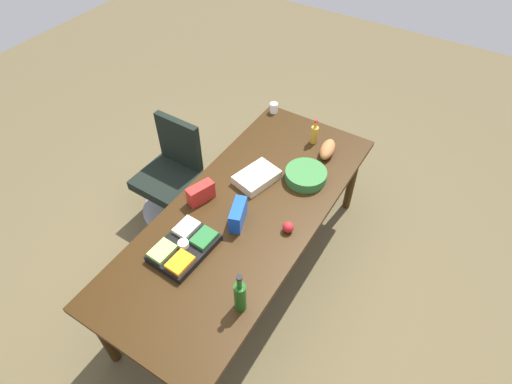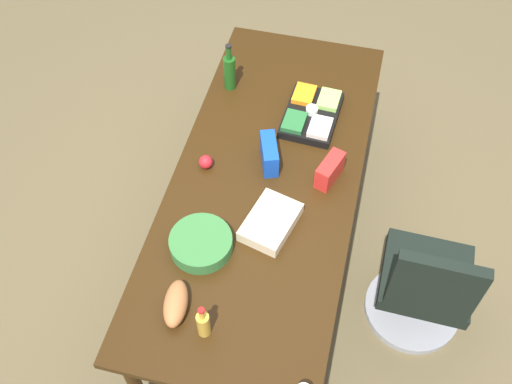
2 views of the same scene
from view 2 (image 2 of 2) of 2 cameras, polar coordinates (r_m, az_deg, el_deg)
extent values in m
plane|color=brown|center=(3.93, 0.81, -5.59)|extent=(10.00, 10.00, 0.00)
cube|color=black|center=(3.32, 0.96, 1.12)|extent=(2.40, 1.00, 0.04)
cylinder|color=black|center=(4.40, -1.02, 10.17)|extent=(0.07, 0.07, 0.73)
cylinder|color=black|center=(3.24, -11.32, -17.05)|extent=(0.07, 0.07, 0.73)
cylinder|color=black|center=(4.32, 9.68, 8.25)|extent=(0.07, 0.07, 0.73)
cylinder|color=gray|center=(3.83, 14.35, -10.52)|extent=(0.56, 0.56, 0.05)
cylinder|color=gray|center=(3.65, 15.00, -9.07)|extent=(0.06, 0.06, 0.36)
cube|color=black|center=(3.50, 15.63, -7.67)|extent=(0.49, 0.49, 0.09)
cube|color=black|center=(3.15, 16.35, -8.59)|extent=(0.07, 0.43, 0.46)
cylinder|color=#326E33|center=(3.03, -5.17, -4.80)|extent=(0.35, 0.35, 0.08)
cylinder|color=gold|center=(2.78, -4.94, -12.24)|extent=(0.06, 0.06, 0.15)
cylinder|color=gold|center=(2.69, -5.09, -11.31)|extent=(0.03, 0.03, 0.06)
cylinder|color=red|center=(2.65, -5.15, -10.99)|extent=(0.03, 0.03, 0.01)
cylinder|color=#184B15|center=(3.71, -2.48, 11.06)|extent=(0.09, 0.09, 0.22)
cylinder|color=#184B15|center=(3.61, -2.57, 12.87)|extent=(0.04, 0.04, 0.09)
cylinder|color=black|center=(3.58, -2.60, 13.47)|extent=(0.04, 0.04, 0.01)
cube|color=black|center=(3.59, 5.20, 7.16)|extent=(0.44, 0.32, 0.05)
cube|color=orange|center=(3.65, 4.53, 9.10)|extent=(0.17, 0.13, 0.03)
cube|color=#25642F|center=(3.49, 3.60, 6.59)|extent=(0.17, 0.13, 0.03)
cube|color=#9ACF5C|center=(3.63, 6.85, 8.59)|extent=(0.17, 0.13, 0.03)
cube|color=beige|center=(3.47, 6.00, 6.04)|extent=(0.17, 0.13, 0.03)
cylinder|color=white|center=(3.56, 5.25, 7.64)|extent=(0.07, 0.07, 0.04)
ellipsoid|color=#A46336|center=(2.87, -7.52, -10.30)|extent=(0.25, 0.15, 0.10)
cube|color=red|center=(3.27, 6.92, 2.04)|extent=(0.22, 0.14, 0.14)
sphere|color=red|center=(3.33, -4.73, 2.80)|extent=(0.09, 0.09, 0.08)
cube|color=beige|center=(3.09, 1.38, -2.83)|extent=(0.37, 0.29, 0.07)
cube|color=#1344B1|center=(3.31, 1.24, 3.60)|extent=(0.23, 0.15, 0.15)
camera|label=1|loc=(3.93, -13.32, 47.27)|focal=29.55mm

